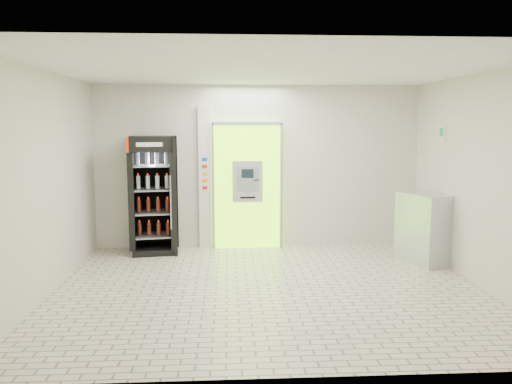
{
  "coord_description": "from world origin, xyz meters",
  "views": [
    {
      "loc": [
        -0.56,
        -6.71,
        2.26
      ],
      "look_at": [
        -0.11,
        1.2,
        1.2
      ],
      "focal_mm": 35.0,
      "sensor_mm": 36.0,
      "label": 1
    }
  ],
  "objects": [
    {
      "name": "steel_cabinet",
      "position": [
        2.7,
        1.2,
        0.58
      ],
      "size": [
        0.85,
        1.01,
        1.16
      ],
      "rotation": [
        0.0,
        0.0,
        0.34
      ],
      "color": "#B8BAC0",
      "rests_on": "ground"
    },
    {
      "name": "atm_assembly",
      "position": [
        -0.2,
        2.41,
        1.17
      ],
      "size": [
        1.3,
        0.24,
        2.33
      ],
      "color": "#86EE11",
      "rests_on": "ground"
    },
    {
      "name": "ground",
      "position": [
        0.0,
        0.0,
        0.0
      ],
      "size": [
        6.0,
        6.0,
        0.0
      ],
      "primitive_type": "plane",
      "color": "beige",
      "rests_on": "ground"
    },
    {
      "name": "beverage_cooler",
      "position": [
        -1.87,
        2.15,
        1.0
      ],
      "size": [
        0.87,
        0.81,
        2.08
      ],
      "rotation": [
        0.0,
        0.0,
        0.14
      ],
      "color": "black",
      "rests_on": "ground"
    },
    {
      "name": "exit_sign",
      "position": [
        2.99,
        1.4,
        2.12
      ],
      "size": [
        0.02,
        0.22,
        0.26
      ],
      "color": "white",
      "rests_on": "room_shell"
    },
    {
      "name": "pillar",
      "position": [
        -0.98,
        2.45,
        1.3
      ],
      "size": [
        0.22,
        0.11,
        2.6
      ],
      "color": "silver",
      "rests_on": "ground"
    },
    {
      "name": "room_shell",
      "position": [
        0.0,
        0.0,
        1.84
      ],
      "size": [
        6.0,
        6.0,
        6.0
      ],
      "color": "beige",
      "rests_on": "ground"
    }
  ]
}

